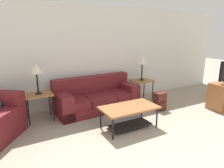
{
  "coord_description": "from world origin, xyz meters",
  "views": [
    {
      "loc": [
        -2.1,
        -1.03,
        1.9
      ],
      "look_at": [
        -0.05,
        2.73,
        0.8
      ],
      "focal_mm": 32.0,
      "sensor_mm": 36.0,
      "label": 1
    }
  ],
  "objects_px": {
    "table_lamp_left": "(36,69)",
    "couch": "(97,98)",
    "table_lamp_right": "(142,61)",
    "side_table_left": "(39,97)",
    "backpack": "(160,101)",
    "coffee_table": "(129,112)",
    "side_table_right": "(142,82)"
  },
  "relations": [
    {
      "from": "table_lamp_left",
      "to": "couch",
      "type": "bearing_deg",
      "value": 0.68
    },
    {
      "from": "couch",
      "to": "table_lamp_right",
      "type": "relative_size",
      "value": 3.14
    },
    {
      "from": "side_table_left",
      "to": "couch",
      "type": "bearing_deg",
      "value": 0.68
    },
    {
      "from": "side_table_left",
      "to": "table_lamp_right",
      "type": "xyz_separation_m",
      "value": [
        2.78,
        0.0,
        0.61
      ]
    },
    {
      "from": "couch",
      "to": "backpack",
      "type": "height_order",
      "value": "couch"
    },
    {
      "from": "coffee_table",
      "to": "backpack",
      "type": "relative_size",
      "value": 2.54
    },
    {
      "from": "side_table_right",
      "to": "table_lamp_left",
      "type": "relative_size",
      "value": 0.9
    },
    {
      "from": "side_table_left",
      "to": "table_lamp_right",
      "type": "height_order",
      "value": "table_lamp_right"
    },
    {
      "from": "coffee_table",
      "to": "table_lamp_right",
      "type": "bearing_deg",
      "value": 45.35
    },
    {
      "from": "side_table_right",
      "to": "table_lamp_right",
      "type": "bearing_deg",
      "value": 63.43
    },
    {
      "from": "coffee_table",
      "to": "table_lamp_left",
      "type": "distance_m",
      "value": 2.15
    },
    {
      "from": "side_table_right",
      "to": "backpack",
      "type": "distance_m",
      "value": 0.86
    },
    {
      "from": "coffee_table",
      "to": "backpack",
      "type": "xyz_separation_m",
      "value": [
        1.24,
        0.46,
        -0.12
      ]
    },
    {
      "from": "side_table_left",
      "to": "side_table_right",
      "type": "bearing_deg",
      "value": 0.0
    },
    {
      "from": "side_table_left",
      "to": "side_table_right",
      "type": "xyz_separation_m",
      "value": [
        2.78,
        0.0,
        0.0
      ]
    },
    {
      "from": "side_table_left",
      "to": "table_lamp_right",
      "type": "distance_m",
      "value": 2.84
    },
    {
      "from": "couch",
      "to": "table_lamp_left",
      "type": "distance_m",
      "value": 1.63
    },
    {
      "from": "couch",
      "to": "coffee_table",
      "type": "xyz_separation_m",
      "value": [
        0.14,
        -1.28,
        0.04
      ]
    },
    {
      "from": "couch",
      "to": "table_lamp_right",
      "type": "height_order",
      "value": "table_lamp_right"
    },
    {
      "from": "couch",
      "to": "side_table_left",
      "type": "height_order",
      "value": "couch"
    },
    {
      "from": "table_lamp_left",
      "to": "side_table_right",
      "type": "bearing_deg",
      "value": -0.0
    },
    {
      "from": "side_table_right",
      "to": "table_lamp_right",
      "type": "height_order",
      "value": "table_lamp_right"
    },
    {
      "from": "coffee_table",
      "to": "side_table_left",
      "type": "xyz_separation_m",
      "value": [
        -1.53,
        1.26,
        0.21
      ]
    },
    {
      "from": "coffee_table",
      "to": "couch",
      "type": "bearing_deg",
      "value": 96.47
    },
    {
      "from": "table_lamp_left",
      "to": "table_lamp_right",
      "type": "distance_m",
      "value": 2.78
    },
    {
      "from": "coffee_table",
      "to": "side_table_right",
      "type": "distance_m",
      "value": 1.79
    },
    {
      "from": "table_lamp_right",
      "to": "side_table_left",
      "type": "bearing_deg",
      "value": -180.0
    },
    {
      "from": "side_table_right",
      "to": "table_lamp_right",
      "type": "relative_size",
      "value": 0.9
    },
    {
      "from": "coffee_table",
      "to": "side_table_right",
      "type": "bearing_deg",
      "value": 45.35
    },
    {
      "from": "side_table_right",
      "to": "table_lamp_left",
      "type": "distance_m",
      "value": 2.84
    },
    {
      "from": "side_table_left",
      "to": "side_table_right",
      "type": "distance_m",
      "value": 2.78
    },
    {
      "from": "coffee_table",
      "to": "table_lamp_left",
      "type": "relative_size",
      "value": 1.7
    }
  ]
}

